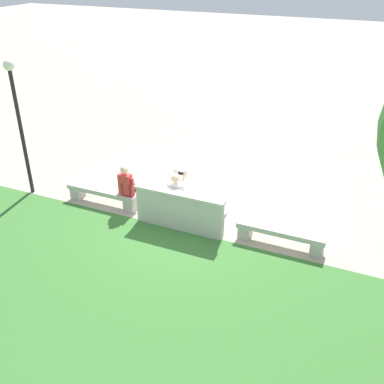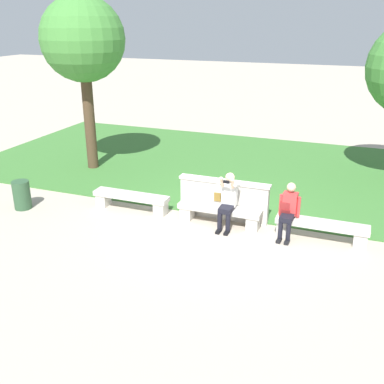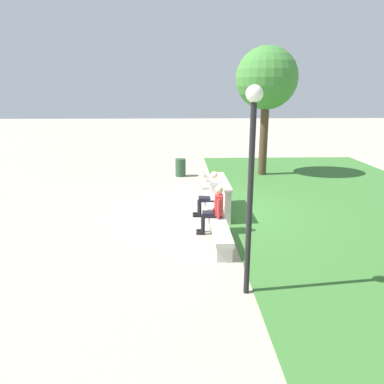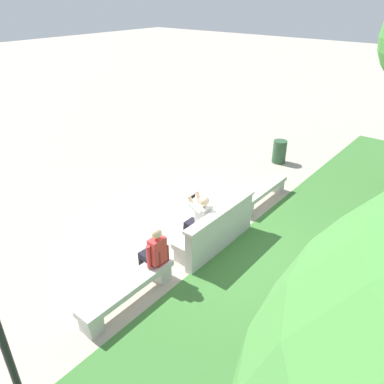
# 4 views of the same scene
# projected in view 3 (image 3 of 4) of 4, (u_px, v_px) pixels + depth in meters

# --- Properties ---
(ground_plane) EXTENTS (80.00, 80.00, 0.00)m
(ground_plane) POSITION_uv_depth(u_px,v_px,m) (212.00, 213.00, 11.24)
(ground_plane) COLOR #B2A593
(grass_strip) EXTENTS (18.80, 8.00, 0.03)m
(grass_strip) POSITION_uv_depth(u_px,v_px,m) (355.00, 211.00, 11.37)
(grass_strip) COLOR #3D7533
(grass_strip) RESTS_ON ground
(bench_main) EXTENTS (2.03, 0.40, 0.45)m
(bench_main) POSITION_uv_depth(u_px,v_px,m) (206.00, 184.00, 13.46)
(bench_main) COLOR beige
(bench_main) RESTS_ON ground
(bench_near) EXTENTS (2.03, 0.40, 0.45)m
(bench_near) POSITION_uv_depth(u_px,v_px,m) (212.00, 203.00, 11.16)
(bench_near) COLOR beige
(bench_near) RESTS_ON ground
(bench_mid) EXTENTS (2.03, 0.40, 0.45)m
(bench_mid) POSITION_uv_depth(u_px,v_px,m) (220.00, 233.00, 8.86)
(bench_mid) COLOR beige
(bench_mid) RESTS_ON ground
(backrest_wall_with_plaque) EXTENTS (2.27, 0.24, 1.01)m
(backrest_wall_with_plaque) POSITION_uv_depth(u_px,v_px,m) (223.00, 196.00, 11.11)
(backrest_wall_with_plaque) COLOR beige
(backrest_wall_with_plaque) RESTS_ON ground
(person_photographer) EXTENTS (0.47, 0.72, 1.32)m
(person_photographer) POSITION_uv_depth(u_px,v_px,m) (210.00, 191.00, 10.82)
(person_photographer) COLOR black
(person_photographer) RESTS_ON ground
(person_distant) EXTENTS (0.48, 0.68, 1.26)m
(person_distant) POSITION_uv_depth(u_px,v_px,m) (215.00, 208.00, 9.48)
(person_distant) COLOR black
(person_distant) RESTS_ON ground
(backpack) EXTENTS (0.28, 0.24, 0.43)m
(backpack) POSITION_uv_depth(u_px,v_px,m) (218.00, 209.00, 9.56)
(backpack) COLOR maroon
(backpack) RESTS_ON bench_mid
(tree_left_background) EXTENTS (2.55, 2.55, 5.33)m
(tree_left_background) POSITION_uv_depth(u_px,v_px,m) (267.00, 79.00, 15.30)
(tree_left_background) COLOR #4C3826
(tree_left_background) RESTS_ON ground
(trash_bin) EXTENTS (0.44, 0.44, 0.75)m
(trash_bin) POSITION_uv_depth(u_px,v_px,m) (181.00, 168.00, 16.02)
(trash_bin) COLOR #2D5133
(trash_bin) RESTS_ON ground
(lamp_post) EXTENTS (0.28, 0.28, 3.65)m
(lamp_post) POSITION_uv_depth(u_px,v_px,m) (251.00, 162.00, 6.18)
(lamp_post) COLOR black
(lamp_post) RESTS_ON ground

